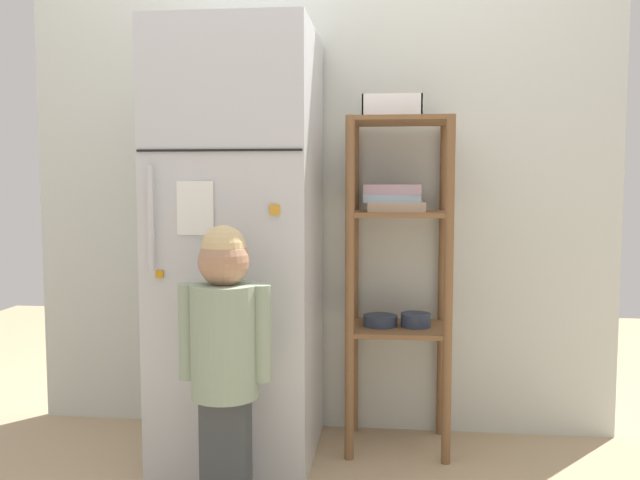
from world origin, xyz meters
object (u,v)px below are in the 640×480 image
object	(u,v)px
pantry_shelf_unit	(397,246)
fruit_bin	(391,109)
child_standing	(225,340)
refrigerator	(240,246)

from	to	relation	value
pantry_shelf_unit	fruit_bin	size ratio (longest dim) A/B	5.75
child_standing	fruit_bin	world-z (taller)	fruit_bin
pantry_shelf_unit	child_standing	bearing A→B (deg)	-132.15
refrigerator	child_standing	xyz separation A→B (m)	(0.06, -0.49, -0.26)
refrigerator	pantry_shelf_unit	xyz separation A→B (m)	(0.62, 0.13, -0.01)
refrigerator	pantry_shelf_unit	distance (m)	0.64
refrigerator	fruit_bin	size ratio (longest dim) A/B	7.19
child_standing	fruit_bin	size ratio (longest dim) A/B	4.08
child_standing	refrigerator	bearing A→B (deg)	97.22
pantry_shelf_unit	refrigerator	bearing A→B (deg)	-168.13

